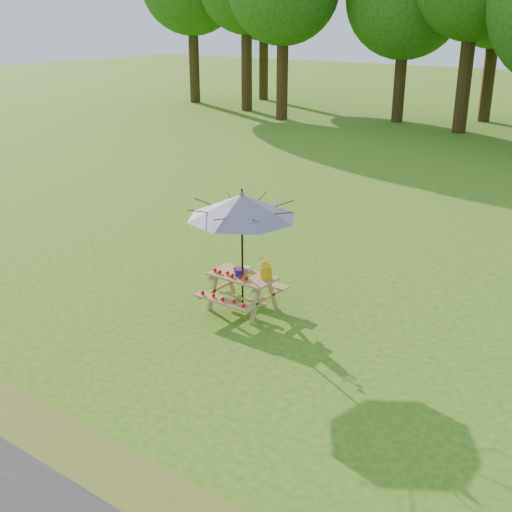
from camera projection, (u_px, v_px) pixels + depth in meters
The scene contains 6 objects.
ground at pixel (374, 427), 8.35m from camera, with size 120.00×120.00×0.00m, color #396813.
picnic_table at pixel (242, 293), 11.57m from camera, with size 1.20×1.32×0.67m.
patio_umbrella at pixel (242, 206), 11.00m from camera, with size 2.23×2.23×2.25m.
produce_bins at pixel (241, 271), 11.49m from camera, with size 0.25×0.44×0.13m.
tomatoes_row at pixel (230, 274), 11.39m from camera, with size 0.77×0.13×0.07m, color red, non-canonical shape.
flower_bucket at pixel (266, 265), 11.22m from camera, with size 0.31×0.28×0.46m.
Camera 1 is at (2.89, -6.59, 5.04)m, focal length 45.00 mm.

